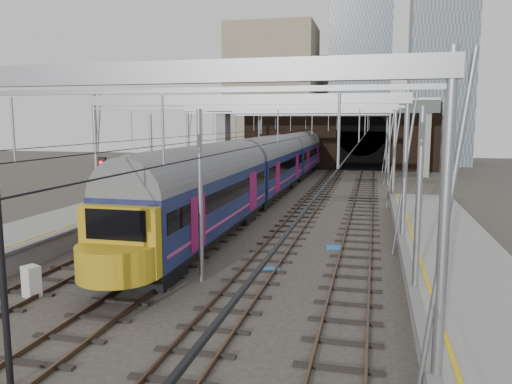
% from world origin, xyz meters
% --- Properties ---
extents(ground, '(160.00, 160.00, 0.00)m').
position_xyz_m(ground, '(0.00, 0.00, 0.00)').
color(ground, '#38332D').
rests_on(ground, ground).
extents(platform_right, '(4.32, 47.00, 1.12)m').
position_xyz_m(platform_right, '(10.18, -1.50, 0.55)').
color(platform_right, gray).
rests_on(platform_right, ground).
extents(tracks, '(14.40, 80.00, 0.22)m').
position_xyz_m(tracks, '(0.00, 15.00, 0.02)').
color(tracks, '#4C3828').
rests_on(tracks, ground).
extents(overhead_line, '(16.80, 80.00, 8.00)m').
position_xyz_m(overhead_line, '(0.00, 21.49, 6.57)').
color(overhead_line, gray).
rests_on(overhead_line, ground).
extents(retaining_wall, '(28.00, 2.75, 9.00)m').
position_xyz_m(retaining_wall, '(1.40, 51.93, 4.33)').
color(retaining_wall, black).
rests_on(retaining_wall, ground).
extents(overbridge, '(28.00, 3.00, 9.25)m').
position_xyz_m(overbridge, '(0.00, 46.00, 7.27)').
color(overbridge, gray).
rests_on(overbridge, ground).
extents(city_skyline, '(37.50, 27.50, 60.00)m').
position_xyz_m(city_skyline, '(2.73, 70.48, 17.09)').
color(city_skyline, tan).
rests_on(city_skyline, ground).
extents(train_main, '(3.11, 71.87, 5.25)m').
position_xyz_m(train_main, '(-2.00, 34.73, 2.68)').
color(train_main, black).
rests_on(train_main, ground).
extents(train_second, '(2.78, 48.29, 4.79)m').
position_xyz_m(train_second, '(-6.00, 31.37, 2.48)').
color(train_second, black).
rests_on(train_second, ground).
extents(signal_near_left, '(0.36, 0.47, 4.91)m').
position_xyz_m(signal_near_left, '(-5.24, 3.71, 3.09)').
color(signal_near_left, black).
rests_on(signal_near_left, ground).
extents(signal_near_centre, '(0.39, 0.47, 5.06)m').
position_xyz_m(signal_near_centre, '(-1.84, -6.97, 3.18)').
color(signal_near_centre, black).
rests_on(signal_near_centre, ground).
extents(relay_cabinet, '(0.74, 0.69, 1.19)m').
position_xyz_m(relay_cabinet, '(-5.55, -1.22, 0.59)').
color(relay_cabinet, silver).
rests_on(relay_cabinet, ground).
extents(equip_cover_a, '(0.85, 0.66, 0.09)m').
position_xyz_m(equip_cover_a, '(-2.13, 7.81, 0.05)').
color(equip_cover_a, blue).
rests_on(equip_cover_a, ground).
extents(equip_cover_b, '(0.86, 0.70, 0.09)m').
position_xyz_m(equip_cover_b, '(2.45, 4.15, 0.04)').
color(equip_cover_b, blue).
rests_on(equip_cover_b, ground).
extents(equip_cover_c, '(0.85, 0.66, 0.09)m').
position_xyz_m(equip_cover_c, '(4.86, 8.69, 0.05)').
color(equip_cover_c, blue).
rests_on(equip_cover_c, ground).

